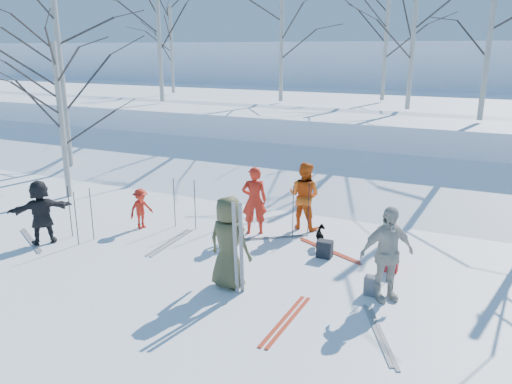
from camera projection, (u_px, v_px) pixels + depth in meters
The scene contains 39 objects.
ground at pixel (227, 266), 10.97m from camera, with size 120.00×120.00×0.00m, color white.
snow_ramp at pixel (325, 184), 17.01m from camera, with size 70.00×9.50×1.40m, color white.
snow_plateau at pixel (386, 121), 25.46m from camera, with size 70.00×18.00×2.20m, color white.
far_hill at pixel (435, 79), 43.41m from camera, with size 90.00×30.00×6.00m, color white.
skier_olive_center at pixel (229, 242), 9.79m from camera, with size 0.92×0.60×1.88m, color #46462A.
skier_red_north at pixel (254, 200), 12.68m from camera, with size 0.64×0.42×1.76m, color red.
skier_redor_behind at pixel (304, 196), 13.04m from camera, with size 0.87×0.68×1.79m, color #DB5510.
skier_red_seated at pixel (141, 209), 13.14m from camera, with size 0.70×0.40×1.08m, color red.
skier_cream_east at pixel (387, 254), 9.29m from camera, with size 1.08×0.45×1.85m, color beige.
skier_grey_west at pixel (41, 212), 12.04m from camera, with size 1.48×0.47×1.60m, color black.
dog at pixel (322, 237), 11.94m from camera, with size 0.27×0.60×0.50m, color black.
upright_ski_left at pixel (235, 249), 9.44m from camera, with size 0.07×0.02×1.90m, color silver.
upright_ski_right at pixel (241, 249), 9.45m from camera, with size 0.07×0.02×1.90m, color silver.
ski_pair_a at pixel (380, 335), 8.32m from camera, with size 1.00×1.80×0.02m, color silver, non-canonical shape.
ski_pair_b at pixel (286, 321), 8.75m from camera, with size 0.25×1.90×0.02m, color #B22F19, non-canonical shape.
ski_pair_c at pixel (171, 242), 12.28m from camera, with size 0.28×1.91×0.02m, color silver, non-canonical shape.
ski_pair_d at pixel (31, 240), 12.41m from camera, with size 1.76×1.10×0.02m, color silver, non-canonical shape.
ski_pair_e at pixel (329, 250), 11.78m from camera, with size 1.79×1.02×0.02m, color #B22F19, non-canonical shape.
ski_pair_f at pixel (270, 238), 12.55m from camera, with size 1.65×1.28×0.02m, color silver, non-canonical shape.
ski_pole_a at pixel (92, 214), 12.30m from camera, with size 0.02×0.02×1.34m, color black.
ski_pole_b at pixel (395, 264), 9.47m from camera, with size 0.02×0.02×1.34m, color black.
ski_pole_c at pixel (308, 209), 12.70m from camera, with size 0.02×0.02×1.34m, color black.
ski_pole_d at pixel (174, 203), 13.21m from camera, with size 0.02×0.02×1.34m, color black.
ski_pole_e at pixel (76, 219), 11.97m from camera, with size 0.02×0.02×1.34m, color black.
ski_pole_f at pixel (70, 211), 12.50m from camera, with size 0.02×0.02×1.34m, color black.
ski_pole_g at pixel (389, 252), 10.03m from camera, with size 0.02×0.02×1.34m, color black.
ski_pole_h at pixel (195, 205), 13.01m from camera, with size 0.02×0.02×1.34m, color black.
ski_pole_i at pixel (293, 212), 12.46m from camera, with size 0.02×0.02×1.34m, color black.
backpack_red at pixel (390, 262), 10.66m from camera, with size 0.32×0.22×0.42m, color #AC1A1D.
backpack_grey at pixel (372, 286), 9.63m from camera, with size 0.30×0.20×0.38m, color #595A60.
backpack_dark at pixel (325, 249), 11.37m from camera, with size 0.34×0.24×0.40m, color black.
birch_plateau_b at pixel (281, 40), 22.74m from camera, with size 4.46×4.46×5.51m, color silver, non-canonical shape.
birch_plateau_c at pixel (413, 37), 19.63m from camera, with size 4.55×4.55×5.64m, color silver, non-canonical shape.
birch_plateau_d at pixel (386, 39), 23.10m from camera, with size 4.50×4.50×5.57m, color silver, non-canonical shape.
birch_plateau_e at pixel (172, 50), 27.14m from camera, with size 3.85×3.85×4.64m, color silver, non-canonical shape.
birch_plateau_g at pixel (159, 29), 22.52m from camera, with size 5.11×5.11×6.45m, color silver, non-canonical shape.
birch_plateau_h at pixel (491, 30), 16.49m from camera, with size 4.78×4.78×5.97m, color silver, non-canonical shape.
birch_edge_a at pixel (62, 122), 15.45m from camera, with size 3.96×3.96×4.80m, color silver, non-canonical shape.
birch_edge_d at pixel (62, 84), 18.30m from camera, with size 5.26×5.26×6.65m, color silver, non-canonical shape.
Camera 1 is at (4.89, -8.84, 4.61)m, focal length 35.00 mm.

